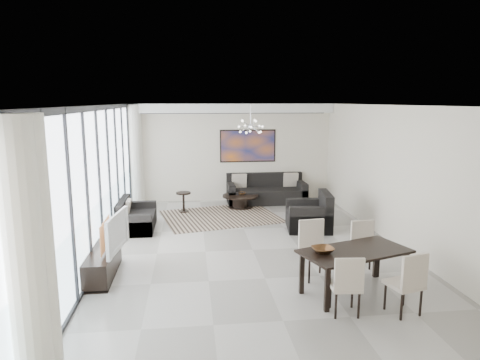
{
  "coord_description": "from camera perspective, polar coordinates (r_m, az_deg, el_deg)",
  "views": [
    {
      "loc": [
        -1.22,
        -8.2,
        2.99
      ],
      "look_at": [
        -0.13,
        1.08,
        1.25
      ],
      "focal_mm": 32.0,
      "sensor_mm": 36.0,
      "label": 1
    }
  ],
  "objects": [
    {
      "name": "window_wall",
      "position": [
        8.5,
        -17.65,
        -0.26
      ],
      "size": [
        0.37,
        8.95,
        2.9
      ],
      "color": "silver",
      "rests_on": "floor"
    },
    {
      "name": "dining_chair_se",
      "position": [
        6.54,
        21.59,
        -12.26
      ],
      "size": [
        0.52,
        0.52,
        0.94
      ],
      "color": "beige",
      "rests_on": "floor"
    },
    {
      "name": "side_table",
      "position": [
        11.69,
        -7.54,
        -2.5
      ],
      "size": [
        0.4,
        0.4,
        0.55
      ],
      "color": "black",
      "rests_on": "floor"
    },
    {
      "name": "room_shell",
      "position": [
        8.51,
        4.84,
        0.09
      ],
      "size": [
        6.0,
        9.0,
        2.9
      ],
      "color": "#A8A39B",
      "rests_on": "ground"
    },
    {
      "name": "soffit",
      "position": [
        12.56,
        -1.11,
        9.54
      ],
      "size": [
        5.98,
        0.4,
        0.26
      ],
      "primitive_type": "cube",
      "color": "white",
      "rests_on": "room_shell"
    },
    {
      "name": "sofa_main",
      "position": [
        12.76,
        3.5,
        -1.72
      ],
      "size": [
        2.31,
        0.94,
        0.84
      ],
      "color": "black",
      "rests_on": "floor"
    },
    {
      "name": "painting",
      "position": [
        12.86,
        1.05,
        4.56
      ],
      "size": [
        1.68,
        0.04,
        0.98
      ],
      "primitive_type": "cube",
      "color": "#C3601B",
      "rests_on": "room_shell"
    },
    {
      "name": "chandelier",
      "position": [
        10.83,
        1.42,
        7.16
      ],
      "size": [
        0.66,
        0.66,
        0.71
      ],
      "color": "silver",
      "rests_on": "room_shell"
    },
    {
      "name": "television",
      "position": [
        7.69,
        -16.83,
        -6.65
      ],
      "size": [
        0.3,
        1.14,
        0.65
      ],
      "primitive_type": "imported",
      "rotation": [
        0.0,
        0.0,
        1.44
      ],
      "color": "gray",
      "rests_on": "tv_console"
    },
    {
      "name": "rug",
      "position": [
        11.23,
        -2.62,
        -4.87
      ],
      "size": [
        3.29,
        2.8,
        0.01
      ],
      "primitive_type": "cube",
      "rotation": [
        0.0,
        0.0,
        0.23
      ],
      "color": "black",
      "rests_on": "floor"
    },
    {
      "name": "loveseat",
      "position": [
        10.4,
        -13.78,
        -5.08
      ],
      "size": [
        0.8,
        1.42,
        0.71
      ],
      "color": "black",
      "rests_on": "floor"
    },
    {
      "name": "tv_console",
      "position": [
        7.86,
        -17.82,
        -10.56
      ],
      "size": [
        0.41,
        1.44,
        0.45
      ],
      "primitive_type": "cube",
      "color": "black",
      "rests_on": "floor"
    },
    {
      "name": "bowl_dining",
      "position": [
        6.73,
        10.97,
        -9.13
      ],
      "size": [
        0.38,
        0.38,
        0.08
      ],
      "primitive_type": "imported",
      "rotation": [
        0.0,
        0.0,
        0.17
      ],
      "color": "brown",
      "rests_on": "dining_table"
    },
    {
      "name": "dining_chair_sw",
      "position": [
        6.28,
        14.06,
        -13.05
      ],
      "size": [
        0.44,
        0.44,
        0.89
      ],
      "color": "beige",
      "rests_on": "floor"
    },
    {
      "name": "bowl_coffee",
      "position": [
        12.16,
        0.24,
        -1.79
      ],
      "size": [
        0.27,
        0.27,
        0.07
      ],
      "primitive_type": "imported",
      "rotation": [
        0.0,
        0.0,
        -0.21
      ],
      "color": "brown",
      "rests_on": "coffee_table"
    },
    {
      "name": "dining_chair_nw",
      "position": [
        7.49,
        9.74,
        -8.49
      ],
      "size": [
        0.5,
        0.5,
        0.98
      ],
      "color": "beige",
      "rests_on": "floor"
    },
    {
      "name": "coffee_table",
      "position": [
        12.13,
        0.06,
        -2.74
      ],
      "size": [
        1.02,
        1.02,
        0.36
      ],
      "color": "black",
      "rests_on": "floor"
    },
    {
      "name": "dining_chair_ne",
      "position": [
        7.88,
        16.22,
        -8.12
      ],
      "size": [
        0.44,
        0.44,
        0.91
      ],
      "color": "beige",
      "rests_on": "floor"
    },
    {
      "name": "armchair",
      "position": [
        10.24,
        9.36,
        -4.83
      ],
      "size": [
        1.12,
        1.17,
        0.88
      ],
      "color": "black",
      "rests_on": "floor"
    },
    {
      "name": "dining_table",
      "position": [
        6.98,
        15.04,
        -9.7
      ],
      "size": [
        1.87,
        1.33,
        0.7
      ],
      "color": "black",
      "rests_on": "floor"
    }
  ]
}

